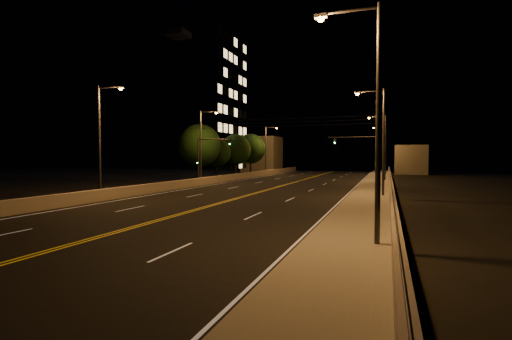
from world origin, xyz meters
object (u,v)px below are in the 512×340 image
(streetlight_1, at_px, (380,136))
(tree_0, at_px, (200,145))
(tree_1, at_px, (216,153))
(tree_2, at_px, (236,150))
(streetlight_6, at_px, (267,147))
(building_tower, at_px, (179,106))
(streetlight_3, at_px, (384,147))
(streetlight_5, at_px, (203,142))
(tree_3, at_px, (250,149))
(streetlight_0, at_px, (371,110))
(streetlight_2, at_px, (383,144))
(traffic_signal_right, at_px, (366,155))
(streetlight_4, at_px, (102,135))
(traffic_signal_left, at_px, (206,155))

(streetlight_1, relative_size, tree_0, 1.13)
(tree_1, height_order, tree_2, tree_2)
(streetlight_6, height_order, building_tower, building_tower)
(streetlight_3, bearing_deg, streetlight_5, -123.90)
(tree_1, distance_m, tree_3, 12.04)
(streetlight_3, bearing_deg, streetlight_1, -90.00)
(streetlight_5, xyz_separation_m, tree_2, (-4.35, 21.16, -0.55))
(streetlight_6, bearing_deg, tree_0, -99.98)
(streetlight_6, height_order, tree_0, streetlight_6)
(streetlight_6, height_order, tree_2, streetlight_6)
(streetlight_0, bearing_deg, streetlight_2, 90.00)
(streetlight_1, relative_size, tree_2, 1.22)
(streetlight_3, distance_m, traffic_signal_right, 33.40)
(streetlight_0, xyz_separation_m, tree_0, (-25.06, 33.15, -0.16))
(streetlight_2, relative_size, streetlight_6, 1.00)
(streetlight_5, height_order, streetlight_6, same)
(streetlight_5, bearing_deg, tree_1, 109.69)
(streetlight_0, xyz_separation_m, tree_2, (-25.80, 48.34, -0.55))
(streetlight_0, relative_size, streetlight_4, 1.00)
(streetlight_4, distance_m, tree_3, 44.81)
(tree_3, bearing_deg, streetlight_5, -82.27)
(streetlight_6, xyz_separation_m, traffic_signal_left, (1.15, -27.88, -1.65))
(streetlight_1, bearing_deg, streetlight_5, 158.16)
(streetlight_1, height_order, tree_1, streetlight_1)
(streetlight_4, height_order, traffic_signal_left, streetlight_4)
(building_tower, bearing_deg, streetlight_1, -39.41)
(streetlight_4, relative_size, tree_1, 1.38)
(streetlight_2, xyz_separation_m, streetlight_4, (-21.45, -30.27, 0.00))
(tree_1, bearing_deg, tree_2, 79.20)
(streetlight_1, bearing_deg, tree_2, 130.93)
(streetlight_4, xyz_separation_m, tree_2, (-4.35, 38.65, -0.55))
(tree_0, bearing_deg, tree_1, 101.29)
(streetlight_1, distance_m, streetlight_6, 41.11)
(streetlight_5, relative_size, building_tower, 0.32)
(streetlight_3, relative_size, tree_1, 1.38)
(building_tower, xyz_separation_m, tree_1, (12.42, -8.45, -9.56))
(streetlight_3, xyz_separation_m, streetlight_5, (-21.45, -31.92, 0.00))
(tree_0, distance_m, tree_3, 21.20)
(traffic_signal_left, height_order, building_tower, building_tower)
(tree_0, xyz_separation_m, tree_1, (-1.86, 9.32, -0.97))
(streetlight_6, relative_size, traffic_signal_right, 1.59)
(streetlight_5, relative_size, streetlight_6, 1.00)
(streetlight_2, bearing_deg, tree_3, 150.23)
(streetlight_5, distance_m, building_tower, 30.89)
(streetlight_0, bearing_deg, streetlight_5, 128.28)
(building_tower, distance_m, tree_2, 16.45)
(traffic_signal_left, distance_m, tree_0, 8.90)
(streetlight_4, relative_size, traffic_signal_left, 1.59)
(traffic_signal_left, height_order, tree_1, tree_1)
(streetlight_3, xyz_separation_m, tree_3, (-25.14, -4.76, -0.27))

